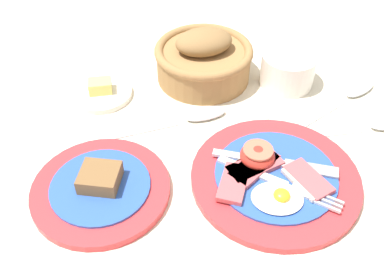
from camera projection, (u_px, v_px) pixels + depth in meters
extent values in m
plane|color=beige|center=(232.00, 175.00, 0.67)|extent=(3.00, 3.00, 0.00)
cylinder|color=red|center=(275.00, 178.00, 0.66)|extent=(0.25, 0.25, 0.01)
cylinder|color=#2D56B7|center=(276.00, 175.00, 0.65)|extent=(0.18, 0.18, 0.00)
cube|color=#BC5156|center=(255.00, 168.00, 0.65)|extent=(0.09, 0.07, 0.01)
cube|color=beige|center=(249.00, 160.00, 0.66)|extent=(0.07, 0.05, 0.01)
cube|color=#BC5156|center=(254.00, 165.00, 0.66)|extent=(0.08, 0.09, 0.01)
cube|color=beige|center=(245.00, 159.00, 0.66)|extent=(0.06, 0.06, 0.01)
cube|color=#BC5156|center=(308.00, 180.00, 0.64)|extent=(0.07, 0.08, 0.01)
cube|color=beige|center=(300.00, 184.00, 0.63)|extent=(0.05, 0.06, 0.01)
cube|color=#BC5156|center=(237.00, 183.00, 0.63)|extent=(0.05, 0.08, 0.01)
cube|color=beige|center=(225.00, 181.00, 0.63)|extent=(0.03, 0.07, 0.01)
ellipsoid|color=red|center=(257.00, 156.00, 0.66)|extent=(0.05, 0.05, 0.03)
cylinder|color=#DB664C|center=(258.00, 150.00, 0.65)|extent=(0.04, 0.04, 0.00)
ellipsoid|color=white|center=(277.00, 198.00, 0.61)|extent=(0.07, 0.06, 0.01)
ellipsoid|color=yellow|center=(282.00, 195.00, 0.61)|extent=(0.02, 0.02, 0.01)
cube|color=silver|center=(252.00, 172.00, 0.65)|extent=(0.10, 0.06, 0.00)
cube|color=silver|center=(301.00, 191.00, 0.62)|extent=(0.03, 0.03, 0.00)
cube|color=silver|center=(325.00, 206.00, 0.60)|extent=(0.04, 0.02, 0.00)
cube|color=silver|center=(327.00, 202.00, 0.61)|extent=(0.04, 0.02, 0.00)
cube|color=silver|center=(328.00, 198.00, 0.61)|extent=(0.04, 0.02, 0.00)
cube|color=silver|center=(248.00, 158.00, 0.67)|extent=(0.11, 0.03, 0.00)
cube|color=#9EA0A5|center=(311.00, 169.00, 0.65)|extent=(0.08, 0.03, 0.00)
cylinder|color=red|center=(101.00, 190.00, 0.64)|extent=(0.20, 0.20, 0.01)
cylinder|color=#2D56B7|center=(100.00, 186.00, 0.63)|extent=(0.14, 0.14, 0.00)
cube|color=brown|center=(100.00, 177.00, 0.63)|extent=(0.06, 0.06, 0.02)
cylinder|color=white|center=(288.00, 69.00, 0.82)|extent=(0.10, 0.10, 0.06)
cylinder|color=white|center=(290.00, 57.00, 0.80)|extent=(0.08, 0.08, 0.01)
cylinder|color=olive|center=(203.00, 64.00, 0.83)|extent=(0.17, 0.17, 0.06)
torus|color=olive|center=(204.00, 51.00, 0.81)|extent=(0.18, 0.18, 0.02)
ellipsoid|color=olive|center=(204.00, 42.00, 0.80)|extent=(0.12, 0.10, 0.04)
cylinder|color=silver|center=(101.00, 93.00, 0.81)|extent=(0.11, 0.11, 0.01)
cube|color=#F4E06B|center=(100.00, 86.00, 0.80)|extent=(0.05, 0.04, 0.02)
cube|color=silver|center=(146.00, 129.00, 0.74)|extent=(0.10, 0.05, 0.01)
ellipsoid|color=silver|center=(206.00, 115.00, 0.76)|extent=(0.07, 0.05, 0.01)
cube|color=silver|center=(331.00, 133.00, 0.73)|extent=(0.11, 0.03, 0.01)
cube|color=silver|center=(322.00, 113.00, 0.77)|extent=(0.09, 0.08, 0.01)
ellipsoid|color=silver|center=(360.00, 89.00, 0.81)|extent=(0.07, 0.06, 0.01)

